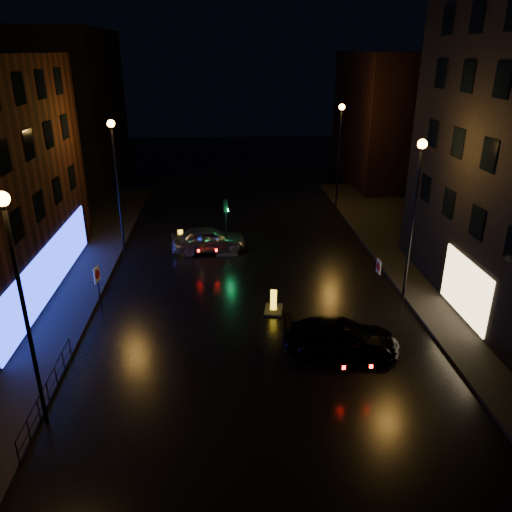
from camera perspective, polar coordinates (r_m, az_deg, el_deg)
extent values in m
plane|color=black|center=(20.50, 0.79, -13.82)|extent=(120.00, 120.00, 0.00)
cube|color=black|center=(31.34, 25.88, -2.54)|extent=(12.00, 44.00, 0.15)
cube|color=black|center=(53.72, -20.58, 15.66)|extent=(8.00, 16.00, 14.00)
cube|color=black|center=(51.54, 15.08, 14.93)|extent=(8.00, 14.00, 12.00)
cylinder|color=black|center=(17.76, -24.69, -7.04)|extent=(0.14, 0.14, 8.00)
cylinder|color=black|center=(16.32, -26.94, 5.34)|extent=(0.20, 0.20, 0.25)
sphere|color=orange|center=(16.28, -27.04, 5.84)|extent=(0.44, 0.44, 0.44)
cylinder|color=black|center=(32.16, -15.45, 7.02)|extent=(0.14, 0.14, 8.00)
cylinder|color=black|center=(31.38, -16.22, 14.07)|extent=(0.20, 0.20, 0.25)
sphere|color=orange|center=(31.36, -16.25, 14.34)|extent=(0.44, 0.44, 0.44)
cylinder|color=black|center=(25.61, 17.34, 2.92)|extent=(0.14, 0.14, 8.00)
cylinder|color=black|center=(24.64, 18.43, 11.71)|extent=(0.20, 0.20, 0.25)
sphere|color=orange|center=(24.61, 18.47, 12.05)|extent=(0.44, 0.44, 0.44)
cylinder|color=black|center=(40.38, 9.40, 10.58)|extent=(0.14, 0.14, 8.00)
cylinder|color=black|center=(39.77, 9.78, 16.22)|extent=(0.20, 0.20, 0.25)
sphere|color=orange|center=(39.75, 9.79, 16.43)|extent=(0.44, 0.44, 0.44)
cube|color=black|center=(32.76, -3.36, 0.83)|extent=(1.40, 2.40, 0.12)
cylinder|color=black|center=(32.29, -3.42, 3.04)|extent=(0.12, 0.12, 2.80)
cube|color=black|center=(31.80, -3.48, 5.75)|extent=(0.28, 0.22, 0.90)
cylinder|color=#0CFF59|center=(31.88, -3.22, 5.28)|extent=(0.05, 0.18, 0.18)
cylinder|color=black|center=(20.16, -22.88, -13.19)|extent=(0.05, 6.00, 0.05)
cylinder|color=black|center=(20.43, -22.68, -14.27)|extent=(0.04, 6.00, 0.04)
cylinder|color=black|center=(18.26, -25.58, -19.78)|extent=(0.04, 0.04, 1.00)
cylinder|color=black|center=(20.43, -22.68, -14.27)|extent=(0.04, 0.04, 1.00)
cylinder|color=black|center=(22.78, -20.46, -9.83)|extent=(0.04, 0.04, 1.00)
imported|color=#93969A|center=(32.42, -5.46, 1.95)|extent=(4.99, 2.54, 1.63)
imported|color=black|center=(22.03, 9.69, -9.09)|extent=(5.19, 2.61, 1.45)
cube|color=black|center=(25.19, 2.00, -6.18)|extent=(1.09, 1.44, 0.11)
cube|color=yellow|center=(24.94, 2.02, -5.09)|extent=(0.33, 0.25, 1.09)
cube|color=black|center=(24.94, 2.02, -5.09)|extent=(0.32, 0.08, 0.65)
cube|color=black|center=(33.71, -8.56, 1.23)|extent=(1.10, 1.43, 0.11)
cube|color=#FFAF19|center=(33.52, -8.61, 2.07)|extent=(0.33, 0.25, 1.06)
cube|color=black|center=(33.52, -8.61, 2.07)|extent=(0.32, 0.09, 0.64)
cylinder|color=black|center=(25.86, -17.52, -3.74)|extent=(0.06, 0.06, 2.33)
cube|color=white|center=(25.51, -17.74, -2.03)|extent=(0.17, 0.58, 0.79)
cylinder|color=#B20C0C|center=(25.50, -17.68, -2.04)|extent=(0.12, 0.46, 0.47)
cylinder|color=black|center=(26.64, 13.69, -2.72)|extent=(0.06, 0.06, 2.15)
cube|color=silver|center=(26.33, 13.84, -1.18)|extent=(0.08, 0.54, 0.73)
cylinder|color=#B20C0C|center=(26.32, 13.78, -1.18)|extent=(0.05, 0.43, 0.43)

